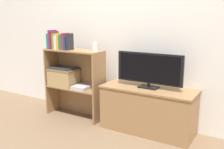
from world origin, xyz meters
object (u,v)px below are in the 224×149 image
at_px(tv_stand, 148,109).
at_px(storage_basket_left, 64,76).
at_px(book_navy, 67,43).
at_px(baby_monitor, 95,47).
at_px(book_crimson, 65,41).
at_px(book_plum, 53,39).
at_px(book_forest, 63,42).
at_px(book_mustard, 61,42).
at_px(book_charcoal, 70,42).
at_px(book_olive, 56,41).
at_px(tv, 149,69).
at_px(book_teal, 51,41).
at_px(book_ivory, 59,42).
at_px(laptop, 63,68).
at_px(book_maroon, 54,40).
at_px(magazine_stack, 83,87).

xyz_separation_m(tv_stand, storage_basket_left, (-1.20, -0.08, 0.27)).
relative_size(book_navy, baby_monitor, 1.23).
relative_size(book_crimson, baby_monitor, 1.51).
bearing_deg(book_plum, book_forest, 0.00).
bearing_deg(baby_monitor, tv_stand, 5.83).
bearing_deg(book_mustard, book_plum, 180.00).
distance_m(tv_stand, book_charcoal, 1.30).
relative_size(book_olive, book_forest, 1.04).
distance_m(book_plum, book_forest, 0.19).
relative_size(tv, book_olive, 3.84).
bearing_deg(book_teal, book_navy, 0.00).
relative_size(book_plum, book_navy, 1.42).
xyz_separation_m(book_teal, book_crimson, (0.26, 0.00, 0.01)).
bearing_deg(tv_stand, book_navy, -174.24).
bearing_deg(book_navy, tv, 5.68).
height_order(tv_stand, storage_basket_left, storage_basket_left).
distance_m(book_teal, book_crimson, 0.26).
relative_size(book_teal, book_ivory, 1.13).
bearing_deg(laptop, baby_monitor, 1.66).
xyz_separation_m(tv_stand, book_maroon, (-1.32, -0.11, 0.76)).
bearing_deg(book_ivory, book_forest, 0.00).
bearing_deg(storage_basket_left, book_teal, -172.07).
xyz_separation_m(book_mustard, book_charcoal, (0.14, 0.00, 0.01)).
xyz_separation_m(book_teal, baby_monitor, (0.70, 0.04, -0.04)).
bearing_deg(book_forest, book_navy, 0.00).
height_order(tv, book_teal, book_teal).
bearing_deg(storage_basket_left, book_crimson, -18.08).
height_order(book_mustard, book_navy, book_mustard).
bearing_deg(book_mustard, book_maroon, 180.00).
distance_m(book_crimson, baby_monitor, 0.44).
height_order(book_mustard, book_crimson, book_crimson).
distance_m(book_ivory, book_navy, 0.15).
relative_size(tv_stand, storage_basket_left, 2.82).
height_order(tv, book_navy, book_navy).
relative_size(book_charcoal, baby_monitor, 1.49).
distance_m(tv_stand, book_teal, 1.57).
bearing_deg(book_ivory, storage_basket_left, 34.24).
height_order(book_maroon, book_forest, book_maroon).
bearing_deg(book_ivory, baby_monitor, 4.16).
bearing_deg(book_forest, book_ivory, 180.00).
height_order(tv_stand, laptop, laptop).
relative_size(book_plum, magazine_stack, 1.00).
xyz_separation_m(book_forest, book_crimson, (0.03, 0.00, 0.01)).
distance_m(book_plum, baby_monitor, 0.67).
height_order(book_ivory, baby_monitor, book_ivory).
bearing_deg(tv_stand, book_olive, -175.09).
bearing_deg(storage_basket_left, laptop, 90.00).
bearing_deg(book_teal, book_ivory, 0.00).
bearing_deg(tv, book_maroon, -175.29).
bearing_deg(book_crimson, book_plum, 180.00).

